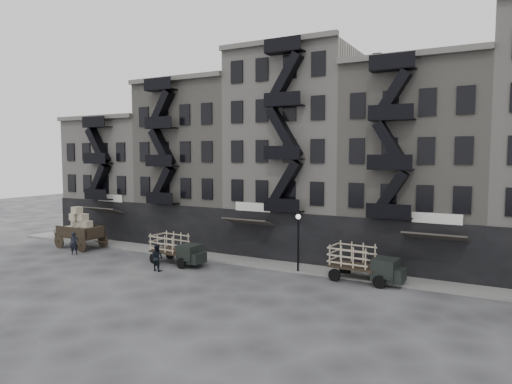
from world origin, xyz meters
The scene contains 13 objects.
ground centered at (0.00, 0.00, 0.00)m, with size 140.00×140.00×0.00m, color #38383A.
sidewalk centered at (0.00, 3.75, 0.07)m, with size 55.00×2.50×0.15m, color slate.
building_west centered at (-20.00, 9.83, 6.00)m, with size 10.00×11.35×13.20m.
building_midwest centered at (-10.00, 9.83, 7.50)m, with size 10.00×11.35×16.20m.
building_center centered at (0.00, 9.82, 8.50)m, with size 10.00×11.35×18.20m.
building_mideast centered at (10.00, 9.83, 7.50)m, with size 10.00×11.35×16.20m.
lamp_post centered at (3.00, 2.60, 2.78)m, with size 0.36×0.36×4.28m.
horse centered at (-23.01, 2.45, 0.84)m, with size 0.91×2.00×1.69m, color beige.
wagon centered at (-18.13, 1.24, 2.16)m, with size 4.61×2.69×3.78m.
stake_truck_west centered at (-6.39, 0.56, 1.34)m, with size 4.81×2.31×2.34m.
stake_truck_east centered at (7.81, 2.59, 1.41)m, with size 5.04×2.37×2.46m.
pedestrian_west centered at (-16.19, -0.99, 0.96)m, with size 0.70×0.46×1.93m, color black.
pedestrian_mid centered at (-6.35, -1.78, 0.99)m, with size 0.96×0.75×1.98m, color black.
Camera 1 is at (15.86, -27.23, 8.51)m, focal length 32.00 mm.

